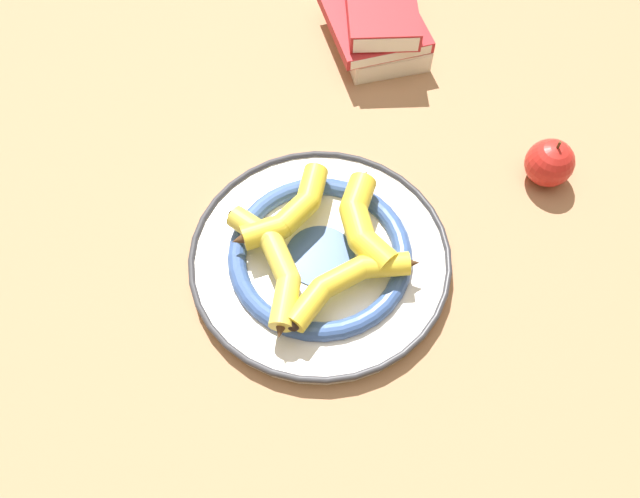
% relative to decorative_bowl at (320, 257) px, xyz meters
% --- Properties ---
extents(ground_plane, '(2.80, 2.80, 0.00)m').
position_rel_decorative_bowl_xyz_m(ground_plane, '(0.03, 0.04, -0.02)').
color(ground_plane, '#A87A56').
extents(decorative_bowl, '(0.36, 0.36, 0.04)m').
position_rel_decorative_bowl_xyz_m(decorative_bowl, '(0.00, 0.00, 0.00)').
color(decorative_bowl, white).
rests_on(decorative_bowl, ground_plane).
extents(banana_a, '(0.17, 0.09, 0.04)m').
position_rel_decorative_bowl_xyz_m(banana_a, '(0.01, -0.07, 0.04)').
color(banana_a, yellow).
rests_on(banana_a, decorative_bowl).
extents(banana_b, '(0.07, 0.20, 0.03)m').
position_rel_decorative_bowl_xyz_m(banana_b, '(-0.07, -0.01, 0.04)').
color(banana_b, yellow).
rests_on(banana_b, decorative_bowl).
extents(banana_c, '(0.21, 0.07, 0.03)m').
position_rel_decorative_bowl_xyz_m(banana_c, '(-0.00, 0.07, 0.04)').
color(banana_c, gold).
rests_on(banana_c, decorative_bowl).
extents(banana_d, '(0.09, 0.17, 0.04)m').
position_rel_decorative_bowl_xyz_m(banana_d, '(0.06, 0.02, 0.04)').
color(banana_d, yellow).
rests_on(banana_d, decorative_bowl).
extents(book_stack, '(0.23, 0.19, 0.09)m').
position_rel_decorative_bowl_xyz_m(book_stack, '(0.36, -0.28, 0.03)').
color(book_stack, silver).
rests_on(book_stack, ground_plane).
extents(apple, '(0.07, 0.07, 0.08)m').
position_rel_decorative_bowl_xyz_m(apple, '(-0.01, -0.37, 0.02)').
color(apple, red).
rests_on(apple, ground_plane).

